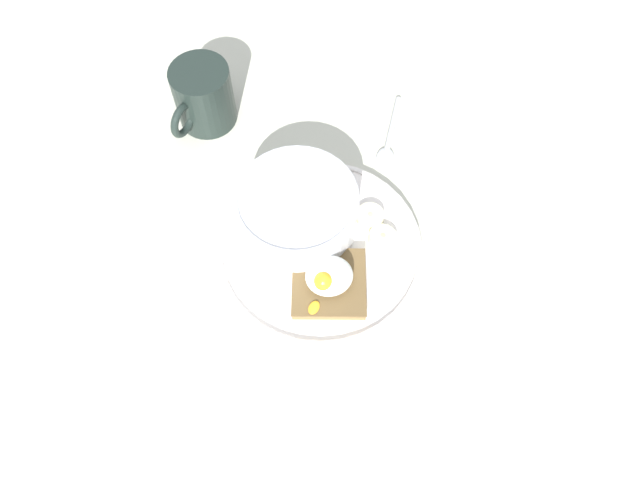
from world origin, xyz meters
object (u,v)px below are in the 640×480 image
object	(u,v)px
coffee_mug	(203,96)
spoon	(389,142)
oatmeal_bowl	(297,211)
banana_slice_front	(370,217)
toast_slice	(327,284)
poached_egg	(327,277)
banana_slice_left	(382,238)

from	to	relation	value
coffee_mug	spoon	xyz separation A→B (cm)	(23.56, -9.29, -4.21)
oatmeal_bowl	spoon	world-z (taller)	oatmeal_bowl
oatmeal_bowl	banana_slice_front	world-z (taller)	oatmeal_bowl
toast_slice	coffee_mug	size ratio (longest dim) A/B	1.02
oatmeal_bowl	coffee_mug	bearing A→B (deg)	114.61
toast_slice	poached_egg	bearing A→B (deg)	-126.73
toast_slice	coffee_mug	xyz separation A→B (cm)	(-10.91, 28.77, 2.80)
toast_slice	spoon	world-z (taller)	toast_slice
coffee_mug	toast_slice	bearing A→B (deg)	-69.24
oatmeal_bowl	banana_slice_left	xyz separation A→B (cm)	(9.74, -4.28, -2.77)
poached_egg	oatmeal_bowl	bearing A→B (deg)	100.86
banana_slice_left	coffee_mug	size ratio (longest dim) A/B	0.49
banana_slice_front	oatmeal_bowl	bearing A→B (deg)	173.42
banana_slice_front	coffee_mug	size ratio (longest dim) A/B	0.46
oatmeal_bowl	poached_egg	xyz separation A→B (cm)	(1.74, -9.09, -0.45)
banana_slice_left	spoon	world-z (taller)	banana_slice_left
toast_slice	coffee_mug	distance (cm)	30.89
coffee_mug	spoon	world-z (taller)	coffee_mug
coffee_mug	spoon	bearing A→B (deg)	-21.53
banana_slice_front	banana_slice_left	size ratio (longest dim) A/B	0.93
toast_slice	banana_slice_front	xyz separation A→B (cm)	(7.12, 7.93, -0.19)
banana_slice_left	spoon	bearing A→B (deg)	72.21
coffee_mug	poached_egg	bearing A→B (deg)	-69.48
banana_slice_front	coffee_mug	xyz separation A→B (cm)	(-18.03, 20.84, 2.99)
banana_slice_left	banana_slice_front	bearing A→B (deg)	103.56
toast_slice	banana_slice_front	bearing A→B (deg)	48.07
toast_slice	poached_egg	xyz separation A→B (cm)	(-0.09, -0.12, 2.24)
oatmeal_bowl	poached_egg	bearing A→B (deg)	-79.14
banana_slice_front	banana_slice_left	xyz separation A→B (cm)	(0.78, -3.24, 0.11)
toast_slice	banana_slice_front	distance (cm)	10.66
poached_egg	banana_slice_left	world-z (taller)	poached_egg
toast_slice	spoon	distance (cm)	23.26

